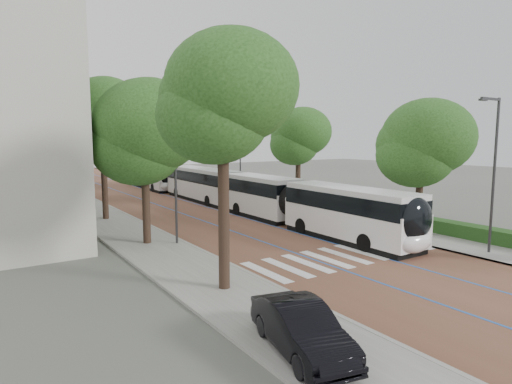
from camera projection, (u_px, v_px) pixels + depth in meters
ground at (356, 261)px, 21.29m from camera, size 160.00×160.00×0.00m
road at (121, 187)px, 54.32m from camera, size 11.00×140.00×0.02m
sidewalk_left at (57, 190)px, 50.19m from camera, size 4.00×140.00×0.12m
sidewalk_right at (176, 183)px, 58.44m from camera, size 4.00×140.00×0.12m
kerb_left at (74, 189)px, 51.24m from camera, size 0.20×140.00×0.14m
kerb_right at (163, 184)px, 57.40m from camera, size 0.20×140.00×0.14m
zebra_crossing at (344, 255)px, 22.23m from camera, size 10.55×3.60×0.01m
lane_line_left at (108, 187)px, 53.44m from camera, size 0.12×126.00×0.01m
lane_line_right at (133, 186)px, 55.20m from camera, size 0.12×126.00×0.01m
hedge at (460, 230)px, 26.24m from camera, size 1.20×14.00×0.80m
streetlight_near at (493, 163)px, 21.86m from camera, size 1.82×0.20×8.00m
streetlight_far at (239, 151)px, 42.51m from camera, size 1.82×0.20×8.00m
lamp_post_left at (175, 173)px, 24.03m from camera, size 0.14×0.14×8.00m
trees_left at (80, 128)px, 37.39m from camera, size 6.22×60.40×10.24m
trees_right at (245, 138)px, 43.32m from camera, size 5.84×47.56×9.26m
lead_bus at (308, 206)px, 28.55m from camera, size 2.66×18.42×3.20m
bus_queued_0 at (204, 185)px, 41.62m from camera, size 2.76×12.44×3.20m
bus_queued_1 at (154, 175)px, 52.12m from camera, size 2.87×12.46×3.20m
parked_car at (301, 328)px, 11.88m from camera, size 2.35×4.45×1.39m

